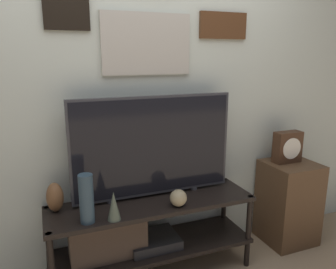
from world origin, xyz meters
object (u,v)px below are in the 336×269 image
object	(u,v)px
television	(154,146)
vase_slim_bronze	(114,206)
vase_tall_ceramic	(86,199)
mantel_clock	(288,147)
vase_urn_stoneware	(55,197)
vase_round_glass	(178,198)

from	to	relation	value
television	vase_slim_bronze	bearing A→B (deg)	-145.03
vase_tall_ceramic	mantel_clock	size ratio (longest dim) A/B	1.19
vase_tall_ceramic	vase_urn_stoneware	size ratio (longest dim) A/B	1.56
television	vase_urn_stoneware	world-z (taller)	television
vase_tall_ceramic	vase_slim_bronze	xyz separation A→B (m)	(0.16, -0.03, -0.06)
vase_tall_ceramic	mantel_clock	world-z (taller)	mantel_clock
vase_urn_stoneware	mantel_clock	world-z (taller)	mantel_clock
vase_urn_stoneware	vase_slim_bronze	xyz separation A→B (m)	(0.33, -0.26, -0.01)
vase_tall_ceramic	vase_round_glass	distance (m)	0.62
vase_round_glass	television	bearing A→B (deg)	113.97
television	mantel_clock	xyz separation A→B (m)	(1.17, -0.04, -0.12)
vase_tall_ceramic	vase_slim_bronze	world-z (taller)	vase_tall_ceramic
vase_slim_bronze	vase_round_glass	bearing A→B (deg)	3.60
television	mantel_clock	world-z (taller)	television
vase_round_glass	vase_slim_bronze	size ratio (longest dim) A/B	0.63
vase_tall_ceramic	vase_urn_stoneware	bearing A→B (deg)	127.59
vase_slim_bronze	vase_urn_stoneware	bearing A→B (deg)	142.62
vase_urn_stoneware	vase_slim_bronze	size ratio (longest dim) A/B	1.07
vase_round_glass	vase_slim_bronze	distance (m)	0.45
television	vase_tall_ceramic	distance (m)	0.60
mantel_clock	vase_round_glass	bearing A→B (deg)	-170.39
television	vase_slim_bronze	distance (m)	0.52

